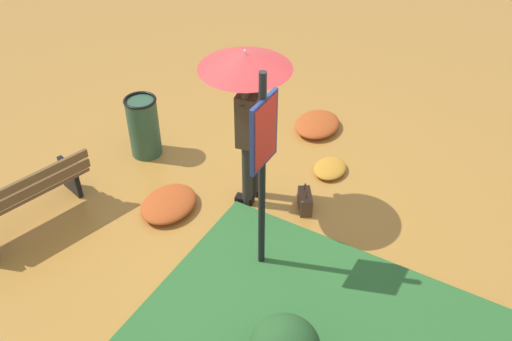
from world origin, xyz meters
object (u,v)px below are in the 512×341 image
Objects in this scene: info_sign_post at (263,155)px; park_bench at (28,197)px; person_with_umbrella at (248,90)px; handbag at (305,201)px; trash_bin at (144,127)px.

park_bench is at bearing -73.25° from info_sign_post.
person_with_umbrella is 5.53× the size of handbag.
trash_bin is at bearing -96.22° from person_with_umbrella.
info_sign_post is 2.76× the size of trash_bin.
person_with_umbrella is 1.57m from handbag.
handbag is 3.13m from park_bench.
park_bench is 1.73m from trash_bin.
park_bench is at bearing -51.63° from person_with_umbrella.
info_sign_post is at bearing 39.00° from person_with_umbrella.
person_with_umbrella reaches higher than trash_bin.
trash_bin is at bearing -88.71° from handbag.
info_sign_post is 1.61× the size of park_bench.
person_with_umbrella is at bearing -69.43° from handbag.
park_bench is (1.53, -1.94, -1.15)m from person_with_umbrella.
person_with_umbrella reaches higher than handbag.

